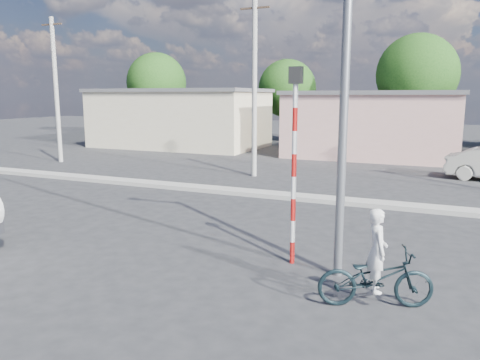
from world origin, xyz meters
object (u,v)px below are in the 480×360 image
at_px(traffic_pole, 294,150).
at_px(cyclist, 376,266).
at_px(streetlight, 339,33).
at_px(bicycle, 375,278).

bearing_deg(traffic_pole, cyclist, -36.87).
bearing_deg(streetlight, bicycle, -48.26).
height_order(traffic_pole, streetlight, streetlight).
xyz_separation_m(cyclist, streetlight, (-1.09, 1.22, 4.21)).
distance_m(cyclist, streetlight, 4.51).
bearing_deg(bicycle, cyclist, -0.00).
bearing_deg(cyclist, bicycle, -0.00).
bearing_deg(cyclist, traffic_pole, 32.38).
relative_size(bicycle, streetlight, 0.23).
relative_size(traffic_pole, streetlight, 0.48).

